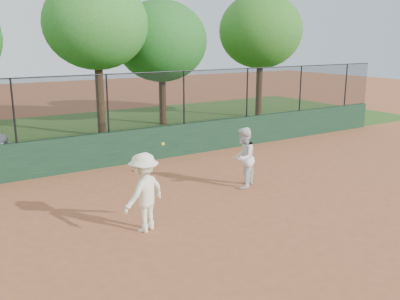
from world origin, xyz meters
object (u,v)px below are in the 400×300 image
player_main (144,192)px  tree_2 (96,24)px  tree_3 (161,41)px  tree_4 (261,31)px  player_second (243,158)px

player_main → tree_2: (2.88, 10.58, 4.03)m
tree_3 → tree_4: (5.62, -0.98, 0.54)m
player_second → tree_3: 11.27m
player_second → tree_4: tree_4 is taller
tree_2 → tree_4: tree_2 is taller
tree_4 → tree_3: bearing=170.1°
player_second → tree_3: size_ratio=0.29×
tree_2 → tree_3: bearing=16.1°
player_main → tree_2: tree_2 is taller
player_second → tree_4: bearing=-167.5°
tree_2 → tree_3: 3.96m
tree_2 → tree_3: (3.74, 1.08, -0.74)m
tree_2 → tree_4: 9.35m
player_second → tree_2: size_ratio=0.26×
player_main → tree_4: (12.23, 10.67, 3.83)m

